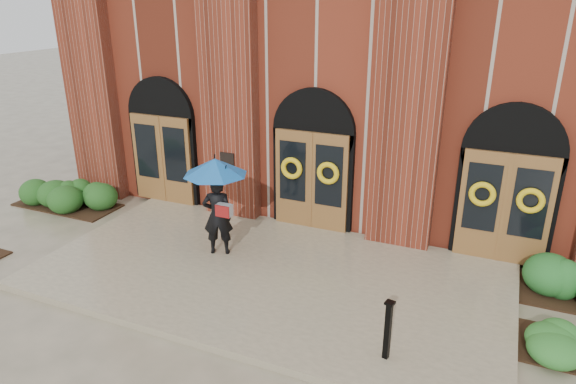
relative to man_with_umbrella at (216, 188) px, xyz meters
The scene contains 7 objects.
ground 2.31m from the man_with_umbrella, 20.29° to the right, with size 90.00×90.00×0.00m, color gray.
landing 2.22m from the man_with_umbrella, 14.77° to the right, with size 10.00×5.30×0.15m, color tan.
church_building 8.56m from the man_with_umbrella, 80.29° to the left, with size 16.20×12.53×7.00m.
man_with_umbrella is the anchor object (origin of this frame).
metal_post 5.00m from the man_with_umbrella, 25.83° to the right, with size 0.17×0.17×1.07m.
hedge_wall_left 5.96m from the man_with_umbrella, behind, with size 2.81×1.12×0.72m, color #1E4B19.
hedge_front_right 6.83m from the man_with_umbrella, ahead, with size 1.30×1.11×0.46m, color #286424.
Camera 1 is at (4.26, -8.60, 5.74)m, focal length 32.00 mm.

